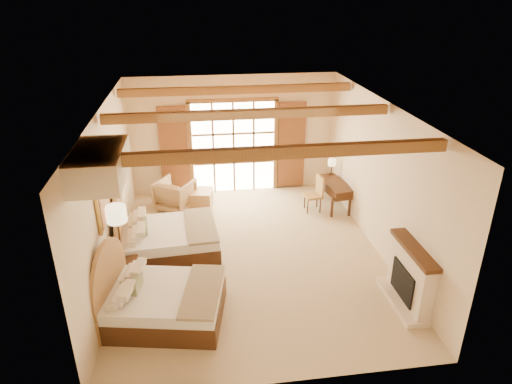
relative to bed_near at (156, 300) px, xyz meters
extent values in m
plane|color=#C7AF87|center=(1.85, 1.82, -0.39)|extent=(7.00, 7.00, 0.00)
plane|color=beige|center=(1.85, 5.32, 1.21)|extent=(5.50, 0.00, 5.50)
plane|color=beige|center=(-0.90, 1.82, 1.21)|extent=(0.00, 7.00, 7.00)
plane|color=beige|center=(4.60, 1.82, 1.21)|extent=(0.00, 7.00, 7.00)
plane|color=#BC7839|center=(1.85, 1.82, 2.81)|extent=(7.00, 7.00, 0.00)
cube|color=white|center=(1.85, 5.28, 0.86)|extent=(2.20, 0.02, 2.50)
cube|color=brown|center=(0.25, 5.25, 0.86)|extent=(0.75, 0.06, 2.40)
cube|color=brown|center=(3.45, 5.25, 0.86)|extent=(0.75, 0.06, 2.40)
cube|color=beige|center=(4.47, -0.18, 0.16)|extent=(0.25, 1.30, 1.10)
cube|color=black|center=(4.40, -0.18, 0.06)|extent=(0.18, 0.80, 0.60)
cube|color=beige|center=(4.38, -0.18, -0.34)|extent=(0.45, 1.40, 0.10)
cube|color=#3E2611|center=(4.46, -0.18, 0.73)|extent=(0.30, 1.40, 0.08)
cube|color=gold|center=(-0.86, 1.07, 1.36)|extent=(0.05, 0.95, 0.75)
cube|color=#DD8855|center=(-0.83, 1.07, 1.36)|extent=(0.02, 0.82, 0.62)
cube|color=beige|center=(-0.55, -0.18, 2.56)|extent=(0.70, 1.40, 0.45)
cube|color=#3E2611|center=(0.14, 0.00, -0.20)|extent=(2.18, 1.81, 0.38)
cube|color=white|center=(0.14, 0.00, 0.10)|extent=(2.14, 1.77, 0.21)
cube|color=#9B8867|center=(0.80, 0.00, 0.21)|extent=(0.85, 1.58, 0.05)
cube|color=gray|center=(-0.31, 0.00, 0.31)|extent=(0.19, 0.41, 0.23)
cube|color=#3E2611|center=(0.15, 2.10, -0.19)|extent=(2.13, 1.67, 0.40)
cube|color=white|center=(0.15, 2.10, 0.12)|extent=(2.09, 1.63, 0.22)
cube|color=#9B8867|center=(0.84, 2.10, 0.24)|extent=(0.71, 1.60, 0.05)
cube|color=gray|center=(-0.32, 2.10, 0.35)|extent=(0.15, 0.42, 0.24)
cube|color=#3E2611|center=(-0.60, 1.06, -0.12)|extent=(0.49, 0.49, 0.53)
cylinder|color=#3A2617|center=(-0.65, 1.03, -0.37)|extent=(0.24, 0.24, 0.03)
cylinder|color=#3A2617|center=(-0.65, 1.03, 0.37)|extent=(0.04, 0.04, 1.46)
cylinder|color=#FFEDB3|center=(-0.65, 1.03, 1.17)|extent=(0.36, 0.36, 0.30)
imported|color=#A17C50|center=(0.24, 4.31, 0.01)|extent=(1.17, 1.18, 0.79)
cube|color=#9E7041|center=(0.87, 4.35, -0.17)|extent=(0.71, 0.71, 0.44)
cube|color=#3E2611|center=(4.31, 3.86, 0.27)|extent=(0.72, 1.32, 0.04)
cube|color=#3E2611|center=(4.31, 3.86, 0.15)|extent=(0.70, 1.28, 0.20)
cube|color=olive|center=(3.70, 3.71, 0.02)|extent=(0.47, 0.47, 0.05)
cube|color=olive|center=(3.88, 3.71, 0.29)|extent=(0.11, 0.41, 0.50)
cylinder|color=#3A2617|center=(4.38, 4.41, 0.30)|extent=(0.13, 0.13, 0.02)
cylinder|color=#3A2617|center=(4.38, 4.41, 0.45)|extent=(0.03, 0.03, 0.30)
cylinder|color=#FFEDB3|center=(4.38, 4.41, 0.63)|extent=(0.21, 0.21, 0.17)
camera|label=1|loc=(0.81, -6.47, 4.87)|focal=32.00mm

